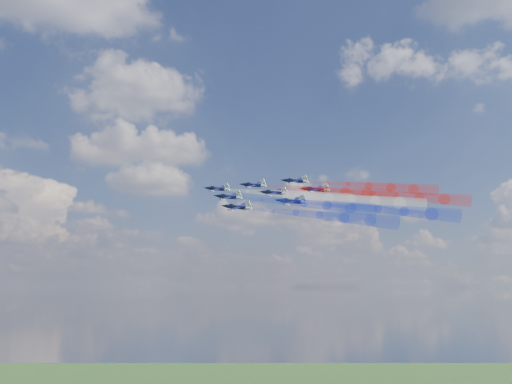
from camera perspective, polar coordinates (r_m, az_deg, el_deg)
name	(u,v)px	position (r m, az deg, el deg)	size (l,w,h in m)	color
jet_lead	(218,189)	(187.98, -3.88, 0.33)	(8.81, 11.01, 2.94)	black
trail_lead	(286,194)	(174.35, 3.04, -0.22)	(3.67, 41.91, 3.67)	white
jet_inner_left	(229,197)	(173.68, -2.76, -0.49)	(8.81, 11.01, 2.94)	black
trail_inner_left	(304,203)	(160.64, 4.86, -1.16)	(3.67, 41.91, 3.67)	#192CD4
jet_inner_right	(254,185)	(189.36, -0.24, 0.70)	(8.81, 11.01, 2.94)	black
trail_inner_right	(324,190)	(177.17, 6.86, 0.18)	(3.67, 41.91, 3.67)	red
jet_outer_left	(237,207)	(161.91, -1.89, -1.53)	(8.81, 11.01, 2.94)	black
trail_outer_left	(319,215)	(149.37, 6.40, -2.33)	(3.67, 41.91, 3.67)	#192CD4
jet_center_third	(274,193)	(175.93, 1.80, -0.07)	(8.81, 11.01, 2.94)	black
trail_center_third	(352,199)	(164.73, 9.61, -0.69)	(3.67, 41.91, 3.67)	white
jet_outer_right	(295,181)	(190.16, 3.99, 1.12)	(8.81, 11.01, 2.94)	black
trail_outer_right	(369,186)	(179.71, 11.29, 0.63)	(3.67, 41.91, 3.67)	red
jet_rear_left	(292,201)	(163.40, 3.61, -0.94)	(8.81, 11.01, 2.94)	black
trail_rear_left	(378,209)	(153.11, 12.16, -1.67)	(3.67, 41.91, 3.67)	#192CD4
jet_rear_right	(315,189)	(179.44, 5.97, 0.26)	(8.81, 11.01, 2.94)	black
trail_rear_right	(395,195)	(169.95, 13.84, -0.32)	(3.67, 41.91, 3.67)	red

